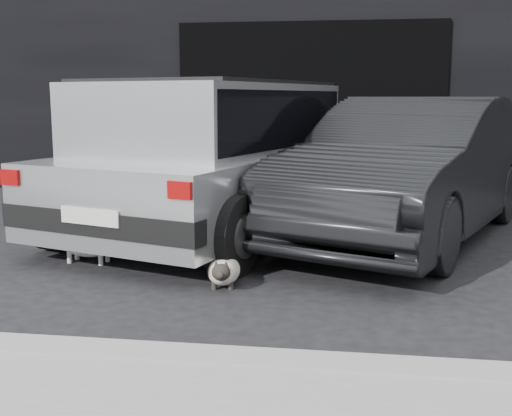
# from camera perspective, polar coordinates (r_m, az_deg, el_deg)

# --- Properties ---
(ground) EXTENTS (80.00, 80.00, 0.00)m
(ground) POSITION_cam_1_polar(r_m,az_deg,el_deg) (6.23, -7.00, -4.10)
(ground) COLOR black
(ground) RESTS_ON ground
(building_facade) EXTENTS (34.00, 4.00, 5.00)m
(building_facade) POSITION_cam_1_polar(r_m,az_deg,el_deg) (11.89, 5.55, 14.67)
(building_facade) COLOR black
(building_facade) RESTS_ON ground
(garage_opening) EXTENTS (4.00, 0.10, 2.60)m
(garage_opening) POSITION_cam_1_polar(r_m,az_deg,el_deg) (9.84, 4.82, 8.69)
(garage_opening) COLOR black
(garage_opening) RESTS_ON ground
(curb) EXTENTS (18.00, 0.25, 0.12)m
(curb) POSITION_cam_1_polar(r_m,az_deg,el_deg) (3.59, -2.47, -13.74)
(curb) COLOR gray
(curb) RESTS_ON ground
(silver_hatchback) EXTENTS (3.32, 4.91, 1.66)m
(silver_hatchback) POSITION_cam_1_polar(r_m,az_deg,el_deg) (7.10, -3.27, 5.10)
(silver_hatchback) COLOR #B6B8BB
(silver_hatchback) RESTS_ON ground
(second_car) EXTENTS (3.20, 4.80, 1.50)m
(second_car) POSITION_cam_1_polar(r_m,az_deg,el_deg) (6.98, 13.62, 3.44)
(second_car) COLOR black
(second_car) RESTS_ON ground
(cat_siamese) EXTENTS (0.32, 0.77, 0.27)m
(cat_siamese) POSITION_cam_1_polar(r_m,az_deg,el_deg) (5.16, -2.90, -5.61)
(cat_siamese) COLOR beige
(cat_siamese) RESTS_ON ground
(cat_white) EXTENTS (0.79, 0.32, 0.37)m
(cat_white) POSITION_cam_1_polar(r_m,az_deg,el_deg) (6.03, -14.40, -3.07)
(cat_white) COLOR silver
(cat_white) RESTS_ON ground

